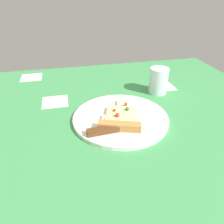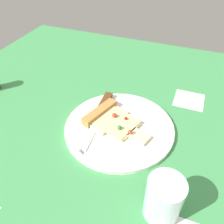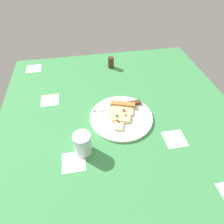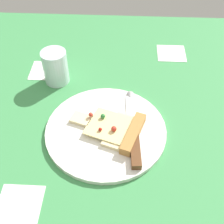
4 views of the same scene
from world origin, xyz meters
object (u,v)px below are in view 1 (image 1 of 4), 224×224
at_px(plate, 121,118).
at_px(drinking_glass, 158,81).
at_px(knife, 121,128).
at_px(pizza_slice, 121,119).

height_order(plate, drinking_glass, drinking_glass).
relative_size(plate, drinking_glass, 3.03).
bearing_deg(knife, drinking_glass, 133.35).
xyz_separation_m(knife, drinking_glass, (0.21, 0.22, 0.03)).
height_order(knife, drinking_glass, drinking_glass).
distance_m(pizza_slice, drinking_glass, 0.26).
height_order(plate, knife, knife).
distance_m(knife, drinking_glass, 0.30).
relative_size(plate, knife, 1.22).
bearing_deg(plate, drinking_glass, 39.64).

